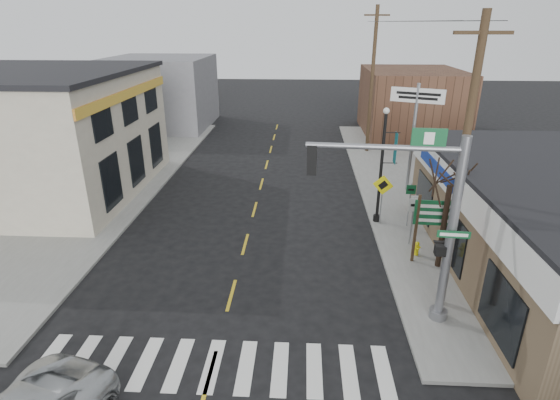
# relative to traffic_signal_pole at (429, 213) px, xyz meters

# --- Properties ---
(ground) EXTENTS (140.00, 140.00, 0.00)m
(ground) POSITION_rel_traffic_signal_pole_xyz_m (-6.43, -2.89, -3.96)
(ground) COLOR black
(ground) RESTS_ON ground
(sidewalk_right) EXTENTS (6.00, 38.00, 0.13)m
(sidewalk_right) POSITION_rel_traffic_signal_pole_xyz_m (2.57, 10.11, -3.90)
(sidewalk_right) COLOR slate
(sidewalk_right) RESTS_ON ground
(sidewalk_left) EXTENTS (6.00, 38.00, 0.13)m
(sidewalk_left) POSITION_rel_traffic_signal_pole_xyz_m (-15.43, 10.11, -3.90)
(sidewalk_left) COLOR slate
(sidewalk_left) RESTS_ON ground
(center_line) EXTENTS (0.12, 56.00, 0.01)m
(center_line) POSITION_rel_traffic_signal_pole_xyz_m (-6.43, 5.11, -3.96)
(center_line) COLOR gold
(center_line) RESTS_ON ground
(crosswalk) EXTENTS (11.00, 2.20, 0.01)m
(crosswalk) POSITION_rel_traffic_signal_pole_xyz_m (-6.43, -2.49, -3.96)
(crosswalk) COLOR silver
(crosswalk) RESTS_ON ground
(left_building) EXTENTS (12.00, 12.00, 6.80)m
(left_building) POSITION_rel_traffic_signal_pole_xyz_m (-19.43, 11.11, -0.56)
(left_building) COLOR #B5AD97
(left_building) RESTS_ON ground
(bldg_distant_right) EXTENTS (8.00, 10.00, 5.60)m
(bldg_distant_right) POSITION_rel_traffic_signal_pole_xyz_m (5.57, 27.11, -1.16)
(bldg_distant_right) COLOR #513525
(bldg_distant_right) RESTS_ON ground
(bldg_distant_left) EXTENTS (9.00, 10.00, 6.40)m
(bldg_distant_left) POSITION_rel_traffic_signal_pole_xyz_m (-17.43, 29.11, -0.76)
(bldg_distant_left) COLOR slate
(bldg_distant_left) RESTS_ON ground
(traffic_signal_pole) EXTENTS (5.09, 0.39, 6.44)m
(traffic_signal_pole) POSITION_rel_traffic_signal_pole_xyz_m (0.00, 0.00, 0.00)
(traffic_signal_pole) COLOR gray
(traffic_signal_pole) RESTS_ON sidewalk_right
(guide_sign) EXTENTS (1.69, 0.14, 2.96)m
(guide_sign) POSITION_rel_traffic_signal_pole_xyz_m (1.44, 3.76, -1.93)
(guide_sign) COLOR #41301E
(guide_sign) RESTS_ON sidewalk_right
(fire_hydrant) EXTENTS (0.20, 0.20, 0.62)m
(fire_hydrant) POSITION_rel_traffic_signal_pole_xyz_m (1.04, 4.30, -3.50)
(fire_hydrant) COLOR yellow
(fire_hydrant) RESTS_ON sidewalk_right
(ped_crossing_sign) EXTENTS (0.99, 0.07, 2.54)m
(ped_crossing_sign) POSITION_rel_traffic_signal_pole_xyz_m (-0.03, 7.36, -2.08)
(ped_crossing_sign) COLOR gray
(ped_crossing_sign) RESTS_ON sidewalk_right
(lamp_post) EXTENTS (0.73, 0.58, 5.66)m
(lamp_post) POSITION_rel_traffic_signal_pole_xyz_m (-0.07, 7.69, -0.55)
(lamp_post) COLOR black
(lamp_post) RESTS_ON sidewalk_right
(dance_center_sign) EXTENTS (2.91, 0.18, 6.18)m
(dance_center_sign) POSITION_rel_traffic_signal_pole_xyz_m (2.34, 12.25, 0.87)
(dance_center_sign) COLOR gray
(dance_center_sign) RESTS_ON sidewalk_right
(bare_tree) EXTENTS (2.63, 2.63, 5.25)m
(bare_tree) POSITION_rel_traffic_signal_pole_xyz_m (1.71, 3.43, 0.30)
(bare_tree) COLOR black
(bare_tree) RESTS_ON sidewalk_right
(shrub_front) EXTENTS (1.31, 1.31, 0.98)m
(shrub_front) POSITION_rel_traffic_signal_pole_xyz_m (3.44, -1.52, -3.34)
(shrub_front) COLOR #193116
(shrub_front) RESTS_ON sidewalk_right
(shrub_back) EXTENTS (1.18, 1.18, 0.88)m
(shrub_back) POSITION_rel_traffic_signal_pole_xyz_m (3.66, 5.61, -3.39)
(shrub_back) COLOR black
(shrub_back) RESTS_ON sidewalk_right
(utility_pole_near) EXTENTS (1.67, 0.25, 9.61)m
(utility_pole_near) POSITION_rel_traffic_signal_pole_xyz_m (1.07, 0.88, 1.09)
(utility_pole_near) COLOR #423321
(utility_pole_near) RESTS_ON sidewalk_right
(utility_pole_far) EXTENTS (1.81, 0.27, 10.38)m
(utility_pole_far) POSITION_rel_traffic_signal_pole_xyz_m (1.07, 20.73, 1.49)
(utility_pole_far) COLOR #45371C
(utility_pole_far) RESTS_ON sidewalk_right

